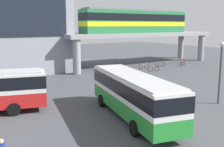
{
  "coord_description": "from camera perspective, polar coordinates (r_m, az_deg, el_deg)",
  "views": [
    {
      "loc": [
        -12.52,
        -16.5,
        6.73
      ],
      "look_at": [
        1.73,
        4.56,
        2.2
      ],
      "focal_mm": 43.85,
      "sensor_mm": 36.0,
      "label": 1
    }
  ],
  "objects": [
    {
      "name": "train",
      "position": [
        46.54,
        5.11,
        10.87
      ],
      "size": [
        20.25,
        2.96,
        3.84
      ],
      "color": "#26723F",
      "rests_on": "elevated_platform"
    },
    {
      "name": "bicycle_brown",
      "position": [
        45.08,
        9.99,
        1.82
      ],
      "size": [
        1.77,
        0.37,
        1.04
      ],
      "color": "black",
      "rests_on": "ground_plane"
    },
    {
      "name": "bicycle_silver",
      "position": [
        42.63,
        6.61,
        1.44
      ],
      "size": [
        1.79,
        0.23,
        1.04
      ],
      "color": "black",
      "rests_on": "ground_plane"
    },
    {
      "name": "bicycle_orange",
      "position": [
        40.72,
        8.7,
        0.99
      ],
      "size": [
        1.76,
        0.43,
        1.04
      ],
      "color": "black",
      "rests_on": "ground_plane"
    },
    {
      "name": "ground_plane",
      "position": [
        30.07,
        -8.59,
        -2.95
      ],
      "size": [
        120.0,
        120.0,
        0.0
      ],
      "primitive_type": "plane",
      "color": "#47494F"
    },
    {
      "name": "bus_main",
      "position": [
        19.82,
        4.3,
        -3.77
      ],
      "size": [
        5.17,
        11.33,
        3.22
      ],
      "color": "#268C33",
      "rests_on": "ground_plane"
    },
    {
      "name": "bicycle_red",
      "position": [
        46.94,
        14.46,
        1.98
      ],
      "size": [
        1.72,
        0.6,
        1.04
      ],
      "color": "black",
      "rests_on": "ground_plane"
    },
    {
      "name": "lamp_post",
      "position": [
        24.89,
        21.7,
        1.25
      ],
      "size": [
        0.36,
        0.36,
        5.33
      ],
      "color": "#3F3F44",
      "rests_on": "ground_plane"
    },
    {
      "name": "elevated_platform",
      "position": [
        47.02,
        5.72,
        7.52
      ],
      "size": [
        28.73,
        6.62,
        5.41
      ],
      "color": "gray",
      "rests_on": "ground_plane"
    }
  ]
}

